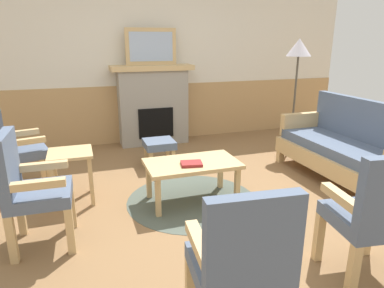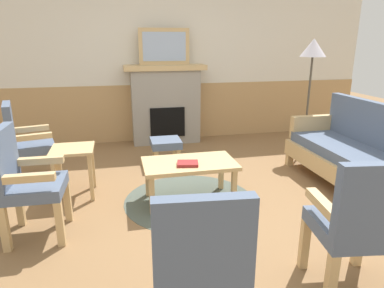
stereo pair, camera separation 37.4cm
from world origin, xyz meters
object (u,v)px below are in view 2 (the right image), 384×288
armchair_near_fireplace (24,140)px  floor_lamp_by_couch (313,55)px  couch (356,155)px  book_on_table (188,163)px  framed_picture (164,47)px  coffee_table (189,167)px  armchair_front_left (200,264)px  footstool (166,145)px  armchair_by_window_left (24,179)px  armchair_front_center (359,221)px  side_table (73,158)px  fireplace (166,104)px

armchair_near_fireplace → floor_lamp_by_couch: size_ratio=0.58×
couch → book_on_table: size_ratio=8.55×
framed_picture → coffee_table: (-0.09, -2.26, -1.17)m
framed_picture → armchair_front_left: bearing=-95.9°
book_on_table → footstool: 1.25m
floor_lamp_by_couch → coffee_table: bearing=-149.4°
armchair_by_window_left → book_on_table: bearing=11.0°
armchair_near_fireplace → armchair_front_center: size_ratio=1.00×
couch → side_table: size_ratio=3.27×
fireplace → coffee_table: 2.28m
framed_picture → footstool: bearing=-98.7°
fireplace → armchair_near_fireplace: bearing=-143.2°
armchair_near_fireplace → book_on_table: bearing=-28.7°
fireplace → framed_picture: size_ratio=1.62×
framed_picture → coffee_table: size_ratio=0.83×
coffee_table → framed_picture: bearing=87.8°
armchair_front_left → book_on_table: bearing=80.2°
coffee_table → armchair_near_fireplace: bearing=153.9°
armchair_front_left → coffee_table: bearing=79.5°
coffee_table → armchair_front_center: armchair_front_center is taller
armchair_near_fireplace → couch: bearing=-14.4°
coffee_table → side_table: side_table is taller
armchair_near_fireplace → armchair_front_center: same height
fireplace → book_on_table: 2.35m
armchair_by_window_left → armchair_front_center: (2.26, -1.23, 0.00)m
couch → coffee_table: (-1.92, 0.08, -0.01)m
armchair_by_window_left → armchair_front_center: 2.57m
coffee_table → book_on_table: book_on_table is taller
armchair_front_center → fireplace: bearing=100.0°
armchair_near_fireplace → armchair_by_window_left: same height
fireplace → armchair_by_window_left: (-1.58, -2.63, -0.11)m
armchair_near_fireplace → footstool: bearing=9.7°
armchair_by_window_left → footstool: bearing=47.1°
couch → side_table: (-3.12, 0.48, 0.04)m
book_on_table → couch: bearing=0.1°
armchair_front_left → armchair_front_center: 1.11m
fireplace → framed_picture: framed_picture is taller
book_on_table → footstool: size_ratio=0.53×
framed_picture → floor_lamp_by_couch: bearing=-28.1°
footstool → armchair_front_left: bearing=-94.8°
couch → armchair_front_center: 1.91m
side_table → floor_lamp_by_couch: 3.49m
armchair_by_window_left → floor_lamp_by_couch: 3.99m
armchair_near_fireplace → side_table: armchair_near_fireplace is taller
couch → footstool: 2.36m
armchair_front_center → side_table: 2.80m
floor_lamp_by_couch → armchair_near_fireplace: bearing=-174.9°
fireplace → floor_lamp_by_couch: (1.96, -1.05, 0.80)m
framed_picture → floor_lamp_by_couch: framed_picture is taller
fireplace → coffee_table: fireplace is taller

